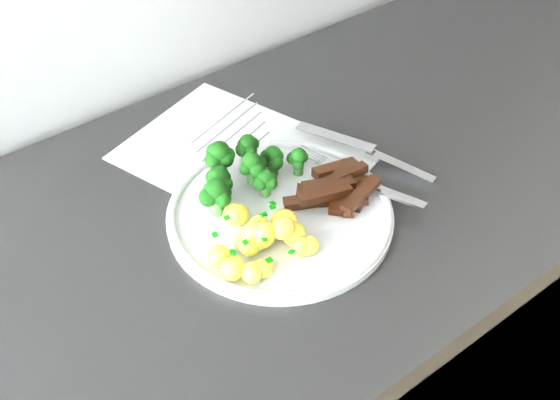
# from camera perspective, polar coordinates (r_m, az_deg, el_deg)

# --- Properties ---
(counter) EXTENTS (2.35, 0.59, 0.88)m
(counter) POSITION_cam_1_polar(r_m,az_deg,el_deg) (1.24, -0.66, -15.48)
(counter) COLOR black
(counter) RESTS_ON ground
(recipe_paper) EXTENTS (0.31, 0.37, 0.00)m
(recipe_paper) POSITION_cam_1_polar(r_m,az_deg,el_deg) (0.96, -3.04, 3.54)
(recipe_paper) COLOR white
(recipe_paper) RESTS_ON counter
(plate) EXTENTS (0.28, 0.28, 0.02)m
(plate) POSITION_cam_1_polar(r_m,az_deg,el_deg) (0.87, -0.00, -1.06)
(plate) COLOR silver
(plate) RESTS_ON counter
(broccoli) EXTENTS (0.16, 0.10, 0.06)m
(broccoli) POSITION_cam_1_polar(r_m,az_deg,el_deg) (0.88, -3.10, 2.54)
(broccoli) COLOR #306324
(broccoli) RESTS_ON plate
(potatoes) EXTENTS (0.12, 0.12, 0.04)m
(potatoes) POSITION_cam_1_polar(r_m,az_deg,el_deg) (0.81, -1.46, -3.05)
(potatoes) COLOR #FFEE5A
(potatoes) RESTS_ON plate
(beef_strips) EXTENTS (0.13, 0.09, 0.03)m
(beef_strips) POSITION_cam_1_polar(r_m,az_deg,el_deg) (0.88, 4.69, 0.88)
(beef_strips) COLOR black
(beef_strips) RESTS_ON plate
(fork) EXTENTS (0.07, 0.19, 0.02)m
(fork) POSITION_cam_1_polar(r_m,az_deg,el_deg) (0.90, 6.69, 1.60)
(fork) COLOR silver
(fork) RESTS_ON plate
(knife) EXTENTS (0.09, 0.20, 0.02)m
(knife) POSITION_cam_1_polar(r_m,az_deg,el_deg) (0.96, 8.26, 3.36)
(knife) COLOR silver
(knife) RESTS_ON plate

